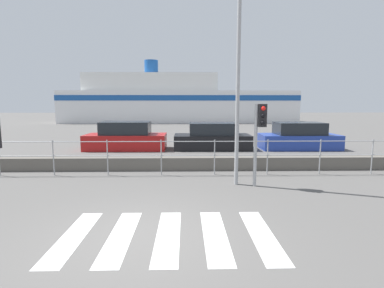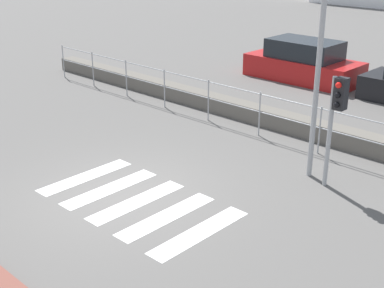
% 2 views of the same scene
% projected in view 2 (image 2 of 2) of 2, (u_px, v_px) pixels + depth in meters
% --- Properties ---
extents(ground_plane, '(160.00, 160.00, 0.00)m').
position_uv_depth(ground_plane, '(121.00, 194.00, 11.57)').
color(ground_plane, '#565451').
extents(crosswalk, '(4.05, 2.40, 0.01)m').
position_uv_depth(crosswalk, '(137.00, 202.00, 11.24)').
color(crosswalk, silver).
rests_on(crosswalk, ground_plane).
extents(seawall, '(20.94, 0.55, 0.49)m').
position_uv_depth(seawall, '(277.00, 120.00, 15.42)').
color(seawall, '#605B54').
rests_on(seawall, ground_plane).
extents(harbor_fence, '(18.88, 0.04, 1.26)m').
position_uv_depth(harbor_fence, '(260.00, 107.00, 14.61)').
color(harbor_fence, '#9EA0A3').
rests_on(harbor_fence, ground_plane).
extents(traffic_light_far, '(0.34, 0.32, 2.50)m').
position_uv_depth(traffic_light_far, '(336.00, 108.00, 11.24)').
color(traffic_light_far, '#9EA0A3').
rests_on(traffic_light_far, ground_plane).
extents(parked_car_red, '(4.37, 1.87, 1.53)m').
position_uv_depth(parked_car_red, '(303.00, 63.00, 20.31)').
color(parked_car_red, '#B21919').
rests_on(parked_car_red, ground_plane).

